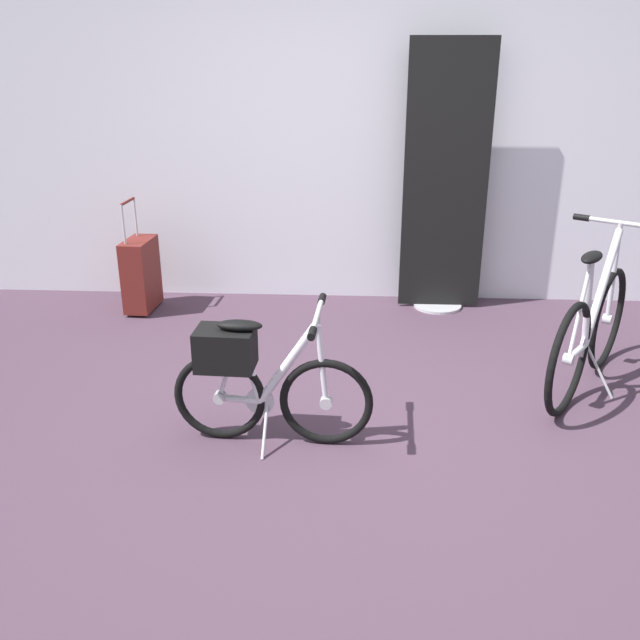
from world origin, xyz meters
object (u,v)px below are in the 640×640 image
object	(u,v)px
rolling_suitcase	(141,274)
floor_banner_stand	(445,193)
folding_bike_foreground	(256,377)
display_bike_left	(590,331)

from	to	relation	value
rolling_suitcase	floor_banner_stand	bearing A→B (deg)	4.82
folding_bike_foreground	rolling_suitcase	size ratio (longest dim) A/B	1.19
folding_bike_foreground	display_bike_left	xyz separation A→B (m)	(1.80, 0.67, 0.00)
display_bike_left	rolling_suitcase	bearing A→B (deg)	158.90
floor_banner_stand	folding_bike_foreground	world-z (taller)	floor_banner_stand
floor_banner_stand	display_bike_left	bearing A→B (deg)	-61.93
folding_bike_foreground	rolling_suitcase	distance (m)	2.11
display_bike_left	rolling_suitcase	world-z (taller)	display_bike_left
display_bike_left	rolling_suitcase	distance (m)	3.12
floor_banner_stand	display_bike_left	distance (m)	1.57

